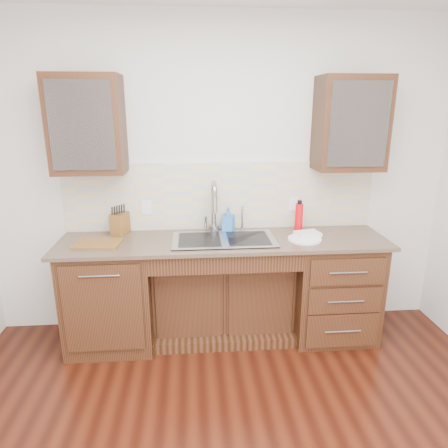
{
  "coord_description": "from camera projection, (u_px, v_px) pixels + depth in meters",
  "views": [
    {
      "loc": [
        -0.25,
        -1.67,
        1.97
      ],
      "look_at": [
        0.0,
        1.4,
        1.05
      ],
      "focal_mm": 32.0,
      "sensor_mm": 36.0,
      "label": 1
    }
  ],
  "objects": [
    {
      "name": "wall_back",
      "position": [
        220.0,
        178.0,
        3.52
      ],
      "size": [
        4.0,
        0.1,
        2.7
      ],
      "primitive_type": "cube",
      "color": "silver",
      "rests_on": "ground"
    },
    {
      "name": "base_cabinet_left",
      "position": [
        111.0,
        295.0,
        3.36
      ],
      "size": [
        0.7,
        0.62,
        0.88
      ],
      "primitive_type": "cube",
      "color": "#593014",
      "rests_on": "ground"
    },
    {
      "name": "base_cabinet_center",
      "position": [
        223.0,
        295.0,
        3.54
      ],
      "size": [
        1.2,
        0.44,
        0.7
      ],
      "primitive_type": "cube",
      "color": "#593014",
      "rests_on": "ground"
    },
    {
      "name": "base_cabinet_right",
      "position": [
        331.0,
        287.0,
        3.51
      ],
      "size": [
        0.7,
        0.62,
        0.88
      ],
      "primitive_type": "cube",
      "color": "#593014",
      "rests_on": "ground"
    },
    {
      "name": "countertop",
      "position": [
        224.0,
        241.0,
        3.29
      ],
      "size": [
        2.7,
        0.65,
        0.03
      ],
      "primitive_type": "cube",
      "color": "#84705B",
      "rests_on": "base_cabinet_left"
    },
    {
      "name": "backsplash",
      "position": [
        221.0,
        196.0,
        3.5
      ],
      "size": [
        2.7,
        0.02,
        0.59
      ],
      "primitive_type": "cube",
      "color": "beige",
      "rests_on": "wall_back"
    },
    {
      "name": "sink",
      "position": [
        224.0,
        250.0,
        3.29
      ],
      "size": [
        0.84,
        0.46,
        0.19
      ],
      "primitive_type": "cube",
      "color": "#9E9EA5",
      "rests_on": "countertop"
    },
    {
      "name": "faucet",
      "position": [
        214.0,
        210.0,
        3.43
      ],
      "size": [
        0.04,
        0.04,
        0.4
      ],
      "primitive_type": "cylinder",
      "color": "#999993",
      "rests_on": "countertop"
    },
    {
      "name": "filter_tap",
      "position": [
        242.0,
        218.0,
        3.48
      ],
      "size": [
        0.02,
        0.02,
        0.24
      ],
      "primitive_type": "cylinder",
      "color": "#999993",
      "rests_on": "countertop"
    },
    {
      "name": "upper_cabinet_left",
      "position": [
        87.0,
        125.0,
        3.09
      ],
      "size": [
        0.55,
        0.34,
        0.75
      ],
      "primitive_type": "cube",
      "color": "#593014",
      "rests_on": "wall_back"
    },
    {
      "name": "upper_cabinet_right",
      "position": [
        350.0,
        124.0,
        3.25
      ],
      "size": [
        0.55,
        0.34,
        0.75
      ],
      "primitive_type": "cube",
      "color": "#593014",
      "rests_on": "wall_back"
    },
    {
      "name": "outlet_left",
      "position": [
        146.0,
        207.0,
        3.46
      ],
      "size": [
        0.08,
        0.01,
        0.12
      ],
      "primitive_type": "cube",
      "color": "white",
      "rests_on": "backsplash"
    },
    {
      "name": "outlet_right",
      "position": [
        293.0,
        204.0,
        3.56
      ],
      "size": [
        0.08,
        0.01,
        0.12
      ],
      "primitive_type": "cube",
      "color": "white",
      "rests_on": "backsplash"
    },
    {
      "name": "soap_bottle",
      "position": [
        228.0,
        220.0,
        3.48
      ],
      "size": [
        0.12,
        0.12,
        0.21
      ],
      "primitive_type": "imported",
      "rotation": [
        0.0,
        0.0,
        -0.35
      ],
      "color": "blue",
      "rests_on": "countertop"
    },
    {
      "name": "water_bottle",
      "position": [
        299.0,
        218.0,
        3.45
      ],
      "size": [
        0.08,
        0.08,
        0.25
      ],
      "primitive_type": "cylinder",
      "rotation": [
        0.0,
        0.0,
        -0.14
      ],
      "color": "red",
      "rests_on": "countertop"
    },
    {
      "name": "plate",
      "position": [
        305.0,
        239.0,
        3.27
      ],
      "size": [
        0.34,
        0.34,
        0.02
      ],
      "primitive_type": "cylinder",
      "rotation": [
        0.0,
        0.0,
        -0.26
      ],
      "color": "white",
      "rests_on": "countertop"
    },
    {
      "name": "dish_towel",
      "position": [
        308.0,
        234.0,
        3.33
      ],
      "size": [
        0.22,
        0.18,
        0.03
      ],
      "primitive_type": "cube",
      "rotation": [
        0.0,
        0.0,
        0.22
      ],
      "color": "white",
      "rests_on": "plate"
    },
    {
      "name": "knife_block",
      "position": [
        120.0,
        223.0,
        3.4
      ],
      "size": [
        0.15,
        0.19,
        0.18
      ],
      "primitive_type": "cube",
      "rotation": [
        0.0,
        0.0,
        -0.37
      ],
      "color": "olive",
      "rests_on": "countertop"
    },
    {
      "name": "cutting_board",
      "position": [
        98.0,
        243.0,
        3.16
      ],
      "size": [
        0.37,
        0.28,
        0.02
      ],
      "primitive_type": "cube",
      "rotation": [
        0.0,
        0.0,
        -0.09
      ],
      "color": "brown",
      "rests_on": "countertop"
    },
    {
      "name": "cup_left_a",
      "position": [
        81.0,
        131.0,
        3.1
      ],
      "size": [
        0.15,
        0.15,
        0.1
      ],
      "primitive_type": "imported",
      "rotation": [
        0.0,
        0.0,
        0.2
      ],
      "color": "silver",
      "rests_on": "upper_cabinet_left"
    },
    {
      "name": "cup_left_b",
      "position": [
        107.0,
        132.0,
        3.12
      ],
      "size": [
        0.11,
        0.11,
        0.09
      ],
      "primitive_type": "imported",
      "rotation": [
        0.0,
        0.0,
        -0.15
      ],
      "color": "white",
      "rests_on": "upper_cabinet_left"
    },
    {
      "name": "cup_right_a",
      "position": [
        342.0,
        130.0,
        3.26
      ],
      "size": [
        0.14,
        0.14,
        0.1
      ],
      "primitive_type": "imported",
      "rotation": [
        0.0,
        0.0,
        -0.16
      ],
      "color": "white",
      "rests_on": "upper_cabinet_right"
    },
    {
      "name": "cup_right_b",
      "position": [
        363.0,
        131.0,
        3.27
      ],
      "size": [
        0.11,
        0.11,
        0.09
      ],
      "primitive_type": "imported",
      "rotation": [
        0.0,
        0.0,
        0.1
      ],
      "color": "white",
      "rests_on": "upper_cabinet_right"
    }
  ]
}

